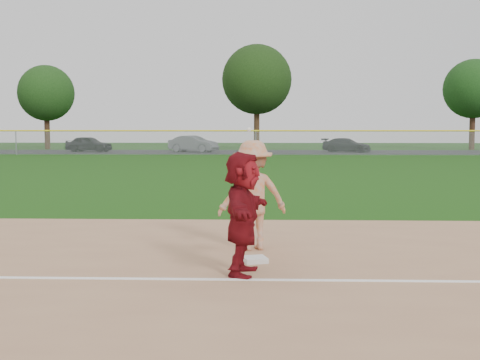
{
  "coord_description": "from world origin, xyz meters",
  "views": [
    {
      "loc": [
        0.37,
        -9.5,
        2.26
      ],
      "look_at": [
        0.0,
        1.5,
        1.3
      ],
      "focal_mm": 45.0,
      "sensor_mm": 36.0,
      "label": 1
    }
  ],
  "objects_px": {
    "car_mid": "(193,144)",
    "car_left": "(89,144)",
    "first_base": "(255,259)",
    "base_runner": "(243,213)",
    "car_right": "(347,145)"
  },
  "relations": [
    {
      "from": "car_mid",
      "to": "base_runner",
      "type": "bearing_deg",
      "value": -150.01
    },
    {
      "from": "first_base",
      "to": "car_left",
      "type": "height_order",
      "value": "car_left"
    },
    {
      "from": "first_base",
      "to": "car_mid",
      "type": "relative_size",
      "value": 0.08
    },
    {
      "from": "car_right",
      "to": "first_base",
      "type": "bearing_deg",
      "value": -167.77
    },
    {
      "from": "car_mid",
      "to": "car_left",
      "type": "bearing_deg",
      "value": 112.15
    },
    {
      "from": "base_runner",
      "to": "car_left",
      "type": "xyz_separation_m",
      "value": [
        -15.69,
        46.43,
        -0.22
      ]
    },
    {
      "from": "first_base",
      "to": "base_runner",
      "type": "xyz_separation_m",
      "value": [
        -0.18,
        -0.85,
        0.9
      ]
    },
    {
      "from": "car_left",
      "to": "base_runner",
      "type": "bearing_deg",
      "value": -150.78
    },
    {
      "from": "first_base",
      "to": "car_mid",
      "type": "bearing_deg",
      "value": 97.64
    },
    {
      "from": "base_runner",
      "to": "car_right",
      "type": "relative_size",
      "value": 0.43
    },
    {
      "from": "car_left",
      "to": "car_mid",
      "type": "relative_size",
      "value": 0.93
    },
    {
      "from": "base_runner",
      "to": "car_mid",
      "type": "bearing_deg",
      "value": 15.33
    },
    {
      "from": "first_base",
      "to": "base_runner",
      "type": "height_order",
      "value": "base_runner"
    },
    {
      "from": "car_left",
      "to": "car_right",
      "type": "distance_m",
      "value": 23.88
    },
    {
      "from": "car_left",
      "to": "car_mid",
      "type": "xyz_separation_m",
      "value": [
        9.77,
        -0.1,
        0.03
      ]
    }
  ]
}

